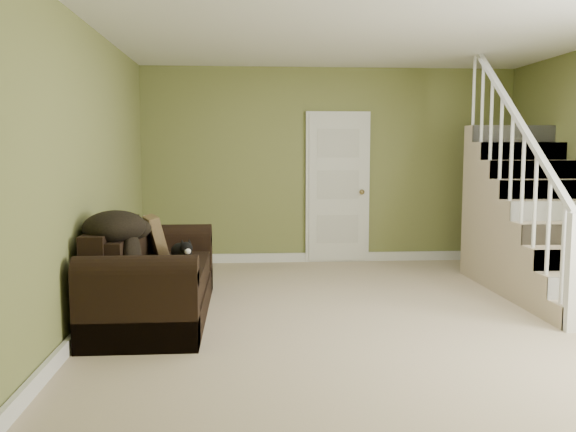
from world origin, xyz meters
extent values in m
cube|color=tan|center=(0.00, 0.00, 0.00)|extent=(5.00, 5.50, 0.01)
cube|color=white|center=(0.00, 0.00, 2.60)|extent=(5.00, 5.50, 0.01)
cube|color=olive|center=(0.00, 2.75, 1.30)|extent=(5.00, 0.04, 2.60)
cube|color=olive|center=(0.00, -2.75, 1.30)|extent=(5.00, 0.04, 2.60)
cube|color=olive|center=(-2.50, 0.00, 1.30)|extent=(0.04, 5.50, 2.60)
cube|color=white|center=(0.00, 2.72, 0.06)|extent=(5.00, 0.04, 0.12)
cube|color=white|center=(-2.47, 0.00, 0.06)|extent=(0.04, 5.50, 0.12)
cube|color=white|center=(0.10, 2.71, 1.01)|extent=(0.86, 0.05, 2.02)
cube|color=white|center=(0.10, 2.69, 1.00)|extent=(0.78, 0.04, 1.96)
sphere|color=olive|center=(0.42, 2.65, 0.95)|extent=(0.07, 0.07, 0.07)
cylinder|color=white|center=(1.55, -0.46, 0.65)|extent=(0.04, 0.04, 0.90)
cylinder|color=white|center=(1.55, -0.19, 0.85)|extent=(0.04, 0.04, 0.90)
cylinder|color=white|center=(1.55, 0.08, 1.05)|extent=(0.04, 0.04, 0.90)
cube|color=tan|center=(2.00, 0.35, 0.40)|extent=(1.00, 0.27, 0.80)
cylinder|color=white|center=(1.55, 0.35, 1.25)|extent=(0.04, 0.04, 0.90)
cube|color=tan|center=(2.00, 0.62, 0.50)|extent=(1.00, 0.27, 1.00)
cylinder|color=white|center=(1.55, 0.62, 1.45)|extent=(0.04, 0.04, 0.90)
cube|color=tan|center=(2.00, 0.89, 0.60)|extent=(1.00, 0.27, 1.20)
cylinder|color=white|center=(1.55, 0.89, 1.65)|extent=(0.04, 0.04, 0.90)
cube|color=tan|center=(2.00, 1.16, 0.70)|extent=(1.00, 0.27, 1.40)
cylinder|color=white|center=(1.55, 1.16, 1.85)|extent=(0.04, 0.04, 0.90)
cube|color=tan|center=(2.00, 1.43, 0.80)|extent=(1.00, 0.27, 1.60)
cylinder|color=white|center=(1.55, 1.43, 2.05)|extent=(0.04, 0.04, 0.90)
cube|color=tan|center=(2.00, 1.70, 0.90)|extent=(1.00, 0.27, 1.80)
cylinder|color=white|center=(1.55, 1.70, 2.25)|extent=(0.04, 0.04, 0.90)
cube|color=white|center=(1.55, -0.62, 0.50)|extent=(0.09, 0.09, 1.00)
cube|color=white|center=(1.55, 0.62, 1.90)|extent=(0.06, 2.46, 1.84)
cube|color=black|center=(-1.97, 0.12, 0.12)|extent=(0.93, 2.15, 0.24)
cube|color=black|center=(-1.87, 0.12, 0.35)|extent=(0.70, 1.62, 0.21)
cube|color=black|center=(-1.97, -0.83, 0.30)|extent=(0.93, 0.24, 0.61)
cube|color=black|center=(-1.97, 1.07, 0.30)|extent=(0.93, 0.24, 0.61)
cylinder|color=black|center=(-1.97, -0.83, 0.61)|extent=(0.93, 0.24, 0.24)
cylinder|color=black|center=(-1.97, 1.07, 0.61)|extent=(0.93, 0.24, 0.24)
cube|color=black|center=(-2.34, 0.12, 0.54)|extent=(0.20, 1.66, 0.62)
cube|color=black|center=(-2.18, 0.12, 0.62)|extent=(0.14, 1.60, 0.34)
cube|color=black|center=(-2.26, 1.36, 0.28)|extent=(0.57, 0.57, 0.55)
cylinder|color=silver|center=(-2.34, 1.31, 0.65)|extent=(0.06, 0.06, 0.20)
cylinder|color=#3275C3|center=(-2.34, 1.31, 0.65)|extent=(0.07, 0.07, 0.05)
cylinder|color=white|center=(-2.34, 1.31, 0.77)|extent=(0.03, 0.03, 0.03)
cylinder|color=silver|center=(-2.20, 1.34, 0.65)|extent=(0.06, 0.06, 0.20)
cylinder|color=#3275C3|center=(-2.20, 1.34, 0.65)|extent=(0.07, 0.07, 0.05)
cylinder|color=white|center=(-2.20, 1.34, 0.77)|extent=(0.03, 0.03, 0.03)
cylinder|color=silver|center=(-2.26, 1.45, 0.65)|extent=(0.06, 0.06, 0.20)
cylinder|color=#3275C3|center=(-2.26, 1.45, 0.65)|extent=(0.07, 0.07, 0.05)
cylinder|color=white|center=(-2.26, 1.45, 0.77)|extent=(0.03, 0.03, 0.03)
cylinder|color=silver|center=(-2.36, 1.43, 0.65)|extent=(0.06, 0.06, 0.20)
cylinder|color=#3275C3|center=(-2.36, 1.43, 0.65)|extent=(0.07, 0.07, 0.05)
cylinder|color=white|center=(-2.36, 1.43, 0.77)|extent=(0.03, 0.03, 0.03)
ellipsoid|color=black|center=(-1.76, 0.37, 0.55)|extent=(0.29, 0.37, 0.18)
ellipsoid|color=white|center=(-1.76, 0.30, 0.52)|extent=(0.15, 0.16, 0.09)
sphere|color=black|center=(-1.76, 0.20, 0.61)|extent=(0.15, 0.15, 0.12)
ellipsoid|color=white|center=(-1.76, 0.16, 0.59)|extent=(0.08, 0.07, 0.06)
cone|color=black|center=(-1.79, 0.21, 0.67)|extent=(0.06, 0.06, 0.05)
cone|color=black|center=(-1.72, 0.21, 0.67)|extent=(0.06, 0.06, 0.05)
cylinder|color=black|center=(-1.67, 0.50, 0.48)|extent=(0.17, 0.22, 0.03)
ellipsoid|color=gold|center=(-1.94, -0.01, 0.49)|extent=(0.06, 0.21, 0.06)
cube|color=#523221|center=(-2.05, 0.77, 0.64)|extent=(0.32, 0.46, 0.43)
ellipsoid|color=black|center=(-2.23, -0.31, 0.88)|extent=(0.57, 0.71, 0.27)
camera|label=1|loc=(-1.16, -5.40, 1.51)|focal=38.00mm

